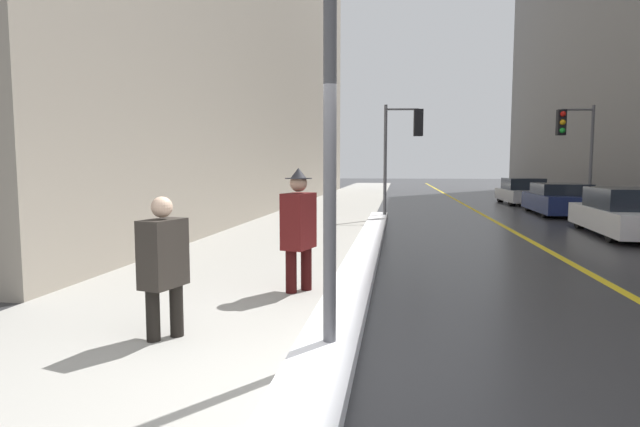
{
  "coord_description": "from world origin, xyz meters",
  "views": [
    {
      "loc": [
        0.8,
        -3.69,
        1.76
      ],
      "look_at": [
        -0.4,
        4.0,
        1.05
      ],
      "focal_mm": 28.0,
      "sensor_mm": 36.0,
      "label": 1
    }
  ],
  "objects_px": {
    "traffic_light_far": "(573,137)",
    "parked_car_white": "(627,213)",
    "pedestrian_in_glasses": "(299,225)",
    "pedestrian_trailing": "(163,261)",
    "parked_car_navy": "(559,200)",
    "traffic_light_near": "(405,137)",
    "lamp_post": "(330,81)",
    "parked_car_silver": "(522,192)"
  },
  "relations": [
    {
      "from": "traffic_light_far",
      "to": "parked_car_white",
      "type": "relative_size",
      "value": 0.87
    },
    {
      "from": "pedestrian_in_glasses",
      "to": "pedestrian_trailing",
      "type": "bearing_deg",
      "value": -9.75
    },
    {
      "from": "traffic_light_far",
      "to": "parked_car_navy",
      "type": "height_order",
      "value": "traffic_light_far"
    },
    {
      "from": "traffic_light_near",
      "to": "parked_car_navy",
      "type": "distance_m",
      "value": 6.79
    },
    {
      "from": "traffic_light_far",
      "to": "pedestrian_in_glasses",
      "type": "relative_size",
      "value": 2.25
    },
    {
      "from": "lamp_post",
      "to": "parked_car_white",
      "type": "relative_size",
      "value": 0.91
    },
    {
      "from": "pedestrian_in_glasses",
      "to": "parked_car_white",
      "type": "bearing_deg",
      "value": 149.02
    },
    {
      "from": "traffic_light_far",
      "to": "parked_car_silver",
      "type": "xyz_separation_m",
      "value": [
        -0.11,
        6.57,
        -2.27
      ]
    },
    {
      "from": "pedestrian_in_glasses",
      "to": "parked_car_white",
      "type": "distance_m",
      "value": 10.18
    },
    {
      "from": "traffic_light_far",
      "to": "parked_car_navy",
      "type": "xyz_separation_m",
      "value": [
        -0.08,
        0.98,
        -2.3
      ]
    },
    {
      "from": "lamp_post",
      "to": "parked_car_silver",
      "type": "distance_m",
      "value": 22.22
    },
    {
      "from": "lamp_post",
      "to": "pedestrian_trailing",
      "type": "xyz_separation_m",
      "value": [
        -1.74,
        0.25,
        -1.71
      ]
    },
    {
      "from": "lamp_post",
      "to": "pedestrian_in_glasses",
      "type": "xyz_separation_m",
      "value": [
        -0.77,
        2.39,
        -1.56
      ]
    },
    {
      "from": "lamp_post",
      "to": "traffic_light_near",
      "type": "relative_size",
      "value": 1.06
    },
    {
      "from": "traffic_light_near",
      "to": "pedestrian_in_glasses",
      "type": "bearing_deg",
      "value": -105.45
    },
    {
      "from": "parked_car_white",
      "to": "parked_car_silver",
      "type": "bearing_deg",
      "value": 3.61
    },
    {
      "from": "lamp_post",
      "to": "parked_car_navy",
      "type": "bearing_deg",
      "value": 66.82
    },
    {
      "from": "traffic_light_far",
      "to": "parked_car_silver",
      "type": "distance_m",
      "value": 6.95
    },
    {
      "from": "traffic_light_near",
      "to": "pedestrian_trailing",
      "type": "relative_size",
      "value": 2.63
    },
    {
      "from": "parked_car_white",
      "to": "parked_car_silver",
      "type": "height_order",
      "value": "parked_car_silver"
    },
    {
      "from": "traffic_light_far",
      "to": "parked_car_silver",
      "type": "bearing_deg",
      "value": -95.97
    },
    {
      "from": "traffic_light_near",
      "to": "parked_car_silver",
      "type": "xyz_separation_m",
      "value": [
        5.78,
        8.28,
        -2.21
      ]
    },
    {
      "from": "lamp_post",
      "to": "traffic_light_far",
      "type": "height_order",
      "value": "lamp_post"
    },
    {
      "from": "pedestrian_trailing",
      "to": "parked_car_navy",
      "type": "xyz_separation_m",
      "value": [
        8.39,
        15.29,
        -0.26
      ]
    },
    {
      "from": "parked_car_white",
      "to": "parked_car_silver",
      "type": "xyz_separation_m",
      "value": [
        0.11,
        11.62,
        0.01
      ]
    },
    {
      "from": "lamp_post",
      "to": "parked_car_silver",
      "type": "xyz_separation_m",
      "value": [
        6.62,
        21.13,
        -1.93
      ]
    },
    {
      "from": "traffic_light_far",
      "to": "parked_car_white",
      "type": "xyz_separation_m",
      "value": [
        -0.23,
        -5.05,
        -2.28
      ]
    },
    {
      "from": "lamp_post",
      "to": "parked_car_navy",
      "type": "xyz_separation_m",
      "value": [
        6.65,
        15.54,
        -1.96
      ]
    },
    {
      "from": "traffic_light_far",
      "to": "lamp_post",
      "type": "bearing_deg",
      "value": 58.22
    },
    {
      "from": "pedestrian_trailing",
      "to": "pedestrian_in_glasses",
      "type": "distance_m",
      "value": 2.36
    },
    {
      "from": "lamp_post",
      "to": "traffic_light_far",
      "type": "relative_size",
      "value": 1.04
    },
    {
      "from": "pedestrian_in_glasses",
      "to": "parked_car_navy",
      "type": "relative_size",
      "value": 0.39
    },
    {
      "from": "parked_car_white",
      "to": "pedestrian_in_glasses",
      "type": "bearing_deg",
      "value": 138.54
    },
    {
      "from": "traffic_light_near",
      "to": "parked_car_white",
      "type": "relative_size",
      "value": 0.85
    },
    {
      "from": "parked_car_white",
      "to": "parked_car_silver",
      "type": "relative_size",
      "value": 1.07
    },
    {
      "from": "lamp_post",
      "to": "pedestrian_in_glasses",
      "type": "relative_size",
      "value": 2.34
    },
    {
      "from": "pedestrian_in_glasses",
      "to": "parked_car_navy",
      "type": "bearing_deg",
      "value": 165.21
    },
    {
      "from": "traffic_light_near",
      "to": "parked_car_navy",
      "type": "xyz_separation_m",
      "value": [
        5.82,
        2.7,
        -2.24
      ]
    },
    {
      "from": "pedestrian_in_glasses",
      "to": "parked_car_navy",
      "type": "xyz_separation_m",
      "value": [
        7.42,
        13.15,
        -0.4
      ]
    },
    {
      "from": "traffic_light_near",
      "to": "pedestrian_in_glasses",
      "type": "height_order",
      "value": "traffic_light_near"
    },
    {
      "from": "parked_car_navy",
      "to": "parked_car_silver",
      "type": "relative_size",
      "value": 1.06
    },
    {
      "from": "parked_car_white",
      "to": "parked_car_navy",
      "type": "bearing_deg",
      "value": 2.75
    }
  ]
}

